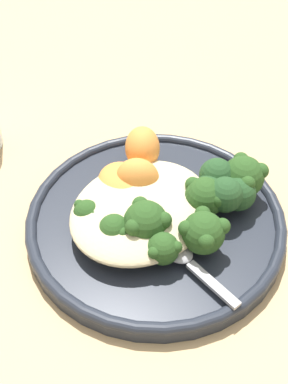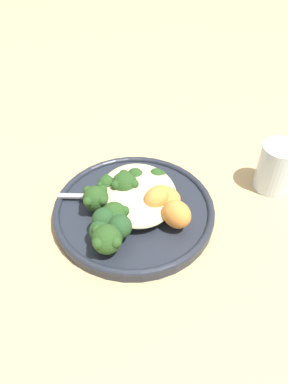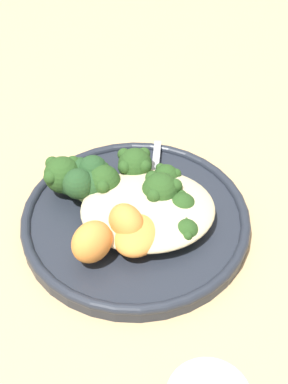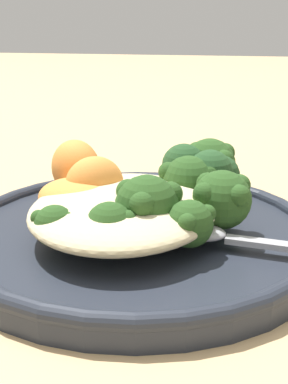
% 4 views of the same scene
% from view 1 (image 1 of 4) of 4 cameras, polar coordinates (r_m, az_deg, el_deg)
% --- Properties ---
extents(ground_plane, '(4.00, 4.00, 0.00)m').
position_cam_1_polar(ground_plane, '(0.57, 0.86, -2.56)').
color(ground_plane, tan).
extents(plate, '(0.26, 0.26, 0.02)m').
position_cam_1_polar(plate, '(0.55, 1.24, -3.16)').
color(plate, '#232833').
rests_on(plate, ground_plane).
extents(quinoa_mound, '(0.15, 0.13, 0.03)m').
position_cam_1_polar(quinoa_mound, '(0.53, -0.30, -1.87)').
color(quinoa_mound, beige).
rests_on(quinoa_mound, plate).
extents(broccoli_stalk_0, '(0.10, 0.05, 0.03)m').
position_cam_1_polar(broccoli_stalk_0, '(0.53, -3.95, -1.66)').
color(broccoli_stalk_0, '#8EB25B').
rests_on(broccoli_stalk_0, plate).
extents(broccoli_stalk_1, '(0.10, 0.04, 0.03)m').
position_cam_1_polar(broccoli_stalk_1, '(0.52, -1.89, -2.85)').
color(broccoli_stalk_1, '#8EB25B').
rests_on(broccoli_stalk_1, plate).
extents(broccoli_stalk_2, '(0.10, 0.07, 0.04)m').
position_cam_1_polar(broccoli_stalk_2, '(0.51, 0.32, -2.77)').
color(broccoli_stalk_2, '#8EB25B').
rests_on(broccoli_stalk_2, plate).
extents(broccoli_stalk_3, '(0.09, 0.09, 0.03)m').
position_cam_1_polar(broccoli_stalk_3, '(0.51, 1.76, -4.41)').
color(broccoli_stalk_3, '#8EB25B').
rests_on(broccoli_stalk_3, plate).
extents(broccoli_stalk_4, '(0.05, 0.11, 0.04)m').
position_cam_1_polar(broccoli_stalk_4, '(0.51, 5.51, -3.69)').
color(broccoli_stalk_4, '#8EB25B').
rests_on(broccoli_stalk_4, plate).
extents(broccoli_stalk_5, '(0.06, 0.10, 0.04)m').
position_cam_1_polar(broccoli_stalk_5, '(0.53, 5.65, -0.47)').
color(broccoli_stalk_5, '#8EB25B').
rests_on(broccoli_stalk_5, plate).
extents(broccoli_stalk_6, '(0.10, 0.10, 0.04)m').
position_cam_1_polar(broccoli_stalk_6, '(0.55, 9.72, 1.47)').
color(broccoli_stalk_6, '#8EB25B').
rests_on(broccoli_stalk_6, plate).
extents(sweet_potato_chunk_0, '(0.05, 0.06, 0.04)m').
position_cam_1_polar(sweet_potato_chunk_0, '(0.55, -0.41, 1.77)').
color(sweet_potato_chunk_0, orange).
rests_on(sweet_potato_chunk_0, plate).
extents(sweet_potato_chunk_1, '(0.07, 0.08, 0.03)m').
position_cam_1_polar(sweet_potato_chunk_1, '(0.55, -2.18, 0.81)').
color(sweet_potato_chunk_1, orange).
rests_on(sweet_potato_chunk_1, plate).
extents(sweet_potato_chunk_2, '(0.06, 0.06, 0.05)m').
position_cam_1_polar(sweet_potato_chunk_2, '(0.58, -0.17, 4.73)').
color(sweet_potato_chunk_2, orange).
rests_on(sweet_potato_chunk_2, plate).
extents(kale_tuft, '(0.06, 0.06, 0.04)m').
position_cam_1_polar(kale_tuft, '(0.54, 8.59, 0.51)').
color(kale_tuft, '#234723').
rests_on(kale_tuft, plate).
extents(spoon, '(0.03, 0.10, 0.01)m').
position_cam_1_polar(spoon, '(0.50, 4.31, -6.96)').
color(spoon, '#A3A3A8').
rests_on(spoon, plate).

